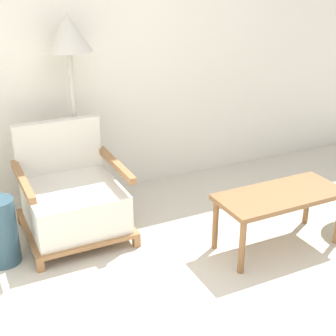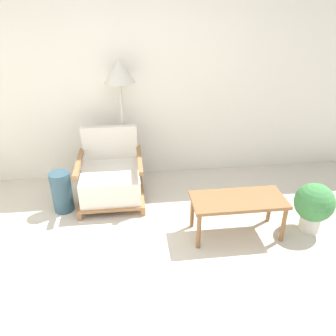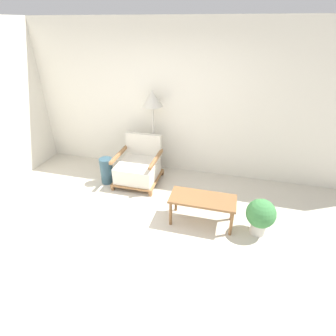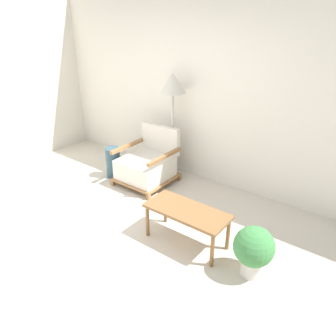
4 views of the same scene
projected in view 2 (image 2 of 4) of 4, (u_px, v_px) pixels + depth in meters
The scene contains 7 objects.
ground_plane at pixel (160, 296), 2.70m from camera, with size 14.00×14.00×0.00m, color beige.
wall_back at pixel (141, 75), 4.04m from camera, with size 8.00×0.06×2.70m.
armchair at pixel (111, 178), 3.89m from camera, with size 0.75×0.78×0.82m.
floor_lamp at pixel (120, 79), 3.78m from camera, with size 0.36×0.36×1.60m.
coffee_table at pixel (238, 203), 3.26m from camera, with size 0.93×0.42×0.43m.
vase at pixel (62, 192), 3.70m from camera, with size 0.23×0.23×0.48m, color #2D4C5B.
potted_plant at pixel (314, 204), 3.34m from camera, with size 0.40×0.40×0.54m.
Camera 2 is at (-0.17, -1.90, 2.18)m, focal length 35.00 mm.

